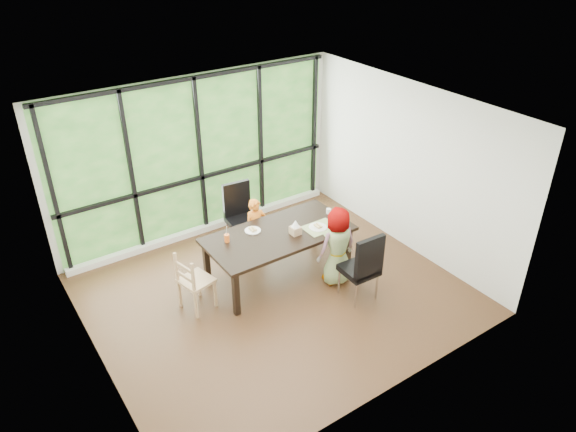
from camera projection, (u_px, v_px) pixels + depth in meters
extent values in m
plane|color=black|center=(275.00, 293.00, 7.80)|extent=(5.00, 5.00, 0.00)
plane|color=silver|center=(199.00, 156.00, 8.74)|extent=(5.00, 0.00, 5.00)
cube|color=#254E1E|center=(199.00, 157.00, 8.73)|extent=(4.80, 0.02, 2.65)
cube|color=silver|center=(207.00, 227.00, 9.32)|extent=(4.80, 0.12, 0.10)
cube|color=black|center=(279.00, 254.00, 8.01)|extent=(2.22, 1.21, 0.75)
cube|color=black|center=(242.00, 217.00, 8.65)|extent=(0.50, 0.50, 1.08)
cube|color=black|center=(359.00, 265.00, 7.48)|extent=(0.48, 0.48, 1.08)
cube|color=tan|center=(196.00, 280.00, 7.33)|extent=(0.48, 0.50, 0.90)
imported|color=orange|center=(256.00, 229.00, 8.41)|extent=(0.39, 0.28, 1.01)
imported|color=slate|center=(338.00, 246.00, 7.78)|extent=(0.63, 0.44, 1.22)
cube|color=tan|center=(320.00, 227.00, 7.95)|extent=(0.49, 0.36, 0.01)
cylinder|color=white|center=(253.00, 231.00, 7.87)|extent=(0.24, 0.24, 0.01)
cylinder|color=white|center=(318.00, 227.00, 7.95)|extent=(0.27, 0.27, 0.02)
cylinder|color=orange|center=(227.00, 238.00, 7.59)|extent=(0.07, 0.07, 0.12)
cylinder|color=green|center=(338.00, 220.00, 8.04)|extent=(0.08, 0.08, 0.12)
cylinder|color=white|center=(329.00, 211.00, 8.31)|extent=(0.08, 0.08, 0.08)
cube|color=tan|center=(295.00, 230.00, 7.77)|extent=(0.14, 0.14, 0.12)
cylinder|color=white|center=(226.00, 232.00, 7.54)|extent=(0.01, 0.04, 0.20)
cylinder|color=pink|center=(339.00, 214.00, 7.99)|extent=(0.01, 0.04, 0.20)
cone|color=white|center=(295.00, 223.00, 7.71)|extent=(0.12, 0.12, 0.11)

